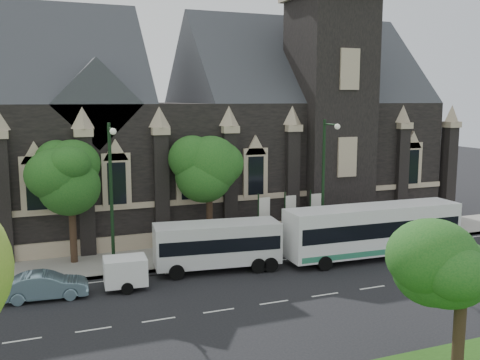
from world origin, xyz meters
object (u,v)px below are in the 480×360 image
tree_walk_right (211,166)px  banner_flag_left (262,217)px  tree_park_east (464,259)px  sedan (45,286)px  tree_walk_left (73,174)px  banner_flag_center (288,214)px  tour_coach (373,230)px  shuttle_bus (217,243)px  street_lamp_near (325,178)px  box_trailer (125,271)px  street_lamp_mid (112,191)px  banner_flag_right (314,212)px

tree_walk_right → banner_flag_left: (3.08, -1.71, -3.43)m
tree_park_east → sedan: bearing=134.8°
tree_walk_left → sedan: size_ratio=1.77×
sedan → banner_flag_center: bearing=-71.0°
tree_walk_right → tour_coach: tree_walk_right is taller
banner_flag_left → shuttle_bus: banner_flag_left is taller
street_lamp_near → box_trailer: street_lamp_near is taller
tree_walk_right → tree_walk_left: size_ratio=1.02×
shuttle_bus → banner_flag_left: bearing=41.4°
street_lamp_near → sedan: 18.55m
banner_flag_left → box_trailer: size_ratio=1.19×
street_lamp_mid → tour_coach: 16.79m
tree_walk_left → sedan: 8.00m
sedan → street_lamp_near: bearing=-78.2°
street_lamp_mid → street_lamp_near: bearing=0.0°
shuttle_bus → sedan: size_ratio=1.81×
tour_coach → tree_walk_left: bearing=163.3°
tree_walk_right → box_trailer: bearing=-139.6°
tree_walk_right → sedan: bearing=-152.1°
banner_flag_left → sedan: size_ratio=0.93×
tour_coach → shuttle_bus: (-10.25, 1.39, -0.21)m
tree_walk_left → banner_flag_center: tree_walk_left is taller
tour_coach → shuttle_bus: size_ratio=1.54×
street_lamp_mid → tour_coach: size_ratio=0.75×
street_lamp_near → banner_flag_left: size_ratio=2.25×
banner_flag_right → tree_park_east: bearing=-102.6°
banner_flag_left → sedan: (-14.16, -4.16, -1.67)m
tree_park_east → street_lamp_near: 16.86m
tree_walk_left → banner_flag_right: bearing=-6.0°
street_lamp_near → box_trailer: (-13.74, -2.30, -4.11)m
banner_flag_center → box_trailer: banner_flag_center is taller
banner_flag_center → tree_walk_left: bearing=173.1°
shuttle_bus → banner_flag_center: bearing=31.9°
tree_walk_left → banner_flag_left: tree_walk_left is taller
banner_flag_center → sedan: (-16.16, -4.16, -1.67)m
tree_walk_left → sedan: bearing=-109.5°
banner_flag_center → tree_walk_right: bearing=161.4°
tree_park_east → street_lamp_near: street_lamp_near is taller
tree_walk_right → banner_flag_left: tree_walk_right is taller
tour_coach → box_trailer: bearing=-178.7°
tree_park_east → banner_flag_right: bearing=77.4°
tree_walk_left → street_lamp_near: bearing=-12.9°
shuttle_bus → street_lamp_mid: bearing=177.5°
banner_flag_left → banner_flag_center: bearing=0.0°
tree_park_east → banner_flag_left: tree_park_east is taller
tree_walk_left → banner_flag_center: size_ratio=1.91×
tree_walk_right → tour_coach: bearing=-33.5°
tree_walk_right → tree_park_east: bearing=-81.6°
street_lamp_near → street_lamp_mid: bearing=180.0°
tree_park_east → street_lamp_mid: 19.32m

